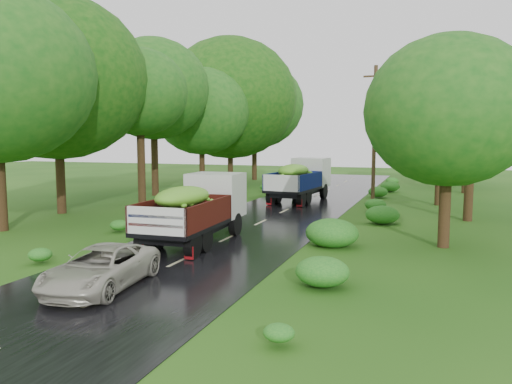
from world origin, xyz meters
The scene contains 10 objects.
ground centered at (0.00, 0.00, 0.00)m, with size 120.00×120.00×0.00m, color #16410E.
road centered at (0.00, 5.00, 0.01)m, with size 6.50×80.00×0.02m, color black.
road_lines centered at (0.00, 6.00, 0.02)m, with size 0.12×69.60×0.00m.
truck_near centered at (-0.79, 6.95, 1.45)m, with size 2.37×6.16×2.55m.
truck_far centered at (-0.30, 20.77, 1.52)m, with size 2.84×6.59×2.69m.
car centered at (-0.54, 0.65, 0.57)m, with size 1.84×3.99×1.11m, color #AFAC9B.
utility_pole centered at (4.28, 20.30, 4.25)m, with size 1.45×0.24×8.26m.
trees_left centered at (-9.93, 22.46, 7.01)m, with size 6.66×33.18×9.84m.
trees_right centered at (8.80, 22.56, 5.24)m, with size 5.15×30.41×7.70m.
shrubs centered at (0.00, 14.00, 0.35)m, with size 11.90×44.00×0.70m.
Camera 1 is at (7.71, -10.14, 3.99)m, focal length 35.00 mm.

